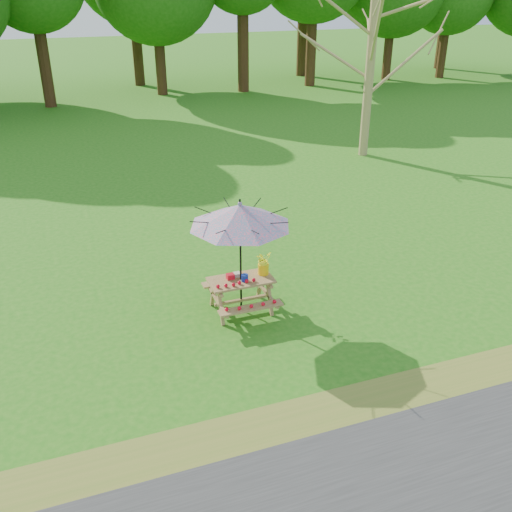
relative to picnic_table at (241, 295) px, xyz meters
name	(u,v)px	position (x,y,z in m)	size (l,w,h in m)	color
ground	(374,299)	(2.60, -0.50, -0.33)	(120.00, 120.00, 0.00)	#236F15
drygrass_strip	(466,384)	(2.60, -3.30, -0.32)	(120.00, 1.20, 0.01)	olive
picnic_table	(241,295)	(0.00, 0.00, 0.00)	(1.20, 1.32, 0.67)	#8F6040
patio_umbrella	(240,215)	(0.00, 0.00, 1.62)	(1.88, 1.88, 2.25)	black
produce_bins	(238,277)	(-0.05, 0.02, 0.40)	(0.36, 0.36, 0.13)	red
tomatoes_row	(236,283)	(-0.15, -0.18, 0.38)	(0.77, 0.13, 0.07)	red
flower_bucket	(263,262)	(0.47, 0.06, 0.59)	(0.35, 0.33, 0.46)	yellow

